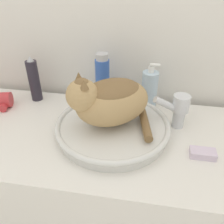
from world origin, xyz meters
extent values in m
cube|color=silver|center=(0.00, 0.59, 1.20)|extent=(8.00, 0.05, 2.40)
cube|color=white|center=(0.00, 0.27, 0.42)|extent=(1.23, 0.54, 0.85)
cylinder|color=silver|center=(0.04, 0.28, 0.87)|extent=(0.39, 0.39, 0.04)
torus|color=silver|center=(0.04, 0.28, 0.89)|extent=(0.41, 0.41, 0.02)
ellipsoid|color=tan|center=(0.04, 0.28, 0.98)|extent=(0.30, 0.27, 0.16)
ellipsoid|color=brown|center=(0.04, 0.28, 1.02)|extent=(0.23, 0.21, 0.07)
sphere|color=tan|center=(-0.04, 0.22, 1.03)|extent=(0.11, 0.11, 0.11)
sphere|color=brown|center=(-0.04, 0.22, 1.06)|extent=(0.06, 0.06, 0.06)
cone|color=brown|center=(-0.06, 0.25, 1.08)|extent=(0.03, 0.03, 0.03)
cone|color=brown|center=(-0.03, 0.20, 1.08)|extent=(0.03, 0.03, 0.03)
cylinder|color=brown|center=(0.16, 0.27, 0.91)|extent=(0.06, 0.17, 0.03)
cylinder|color=silver|center=(0.28, 0.36, 0.88)|extent=(0.04, 0.04, 0.07)
cylinder|color=silver|center=(0.23, 0.35, 0.95)|extent=(0.11, 0.06, 0.08)
cylinder|color=silver|center=(0.28, 0.36, 0.95)|extent=(0.06, 0.06, 0.06)
cylinder|color=#28232D|center=(-0.34, 0.47, 0.94)|extent=(0.05, 0.05, 0.18)
cone|color=#B7B7BC|center=(-0.34, 0.47, 1.04)|extent=(0.03, 0.03, 0.02)
cylinder|color=#335BB7|center=(-0.03, 0.47, 0.95)|extent=(0.06, 0.06, 0.21)
cylinder|color=#B7B7BC|center=(-0.03, 0.47, 1.07)|extent=(0.05, 0.05, 0.03)
cylinder|color=silver|center=(0.16, 0.47, 0.93)|extent=(0.06, 0.06, 0.17)
cylinder|color=white|center=(0.16, 0.47, 1.03)|extent=(0.02, 0.02, 0.02)
cylinder|color=white|center=(0.17, 0.47, 1.05)|extent=(0.04, 0.01, 0.01)
cylinder|color=#C63338|center=(-0.44, 0.39, 0.87)|extent=(0.06, 0.10, 0.03)
cube|color=silver|center=(0.35, 0.21, 0.86)|extent=(0.08, 0.04, 0.02)
camera|label=1|loc=(0.16, -0.40, 1.39)|focal=38.00mm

